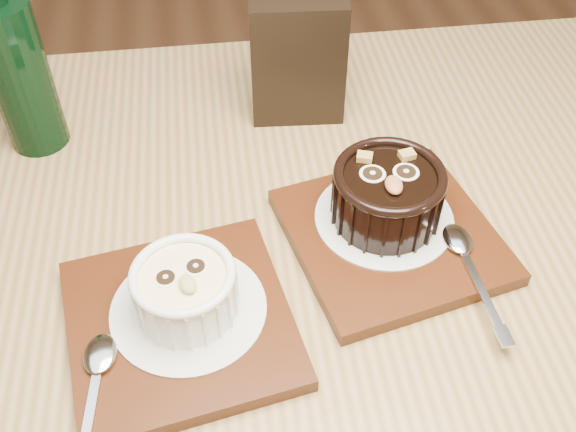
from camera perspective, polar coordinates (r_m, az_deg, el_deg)
name	(u,v)px	position (r m, az deg, el deg)	size (l,w,h in m)	color
table	(289,341)	(0.67, 0.05, -10.55)	(1.23, 0.84, 0.75)	brown
tray_left	(180,323)	(0.57, -9.10, -8.95)	(0.18, 0.18, 0.01)	#451D0B
doily_left	(189,309)	(0.57, -8.42, -7.78)	(0.13, 0.13, 0.00)	silver
ramekin_white	(185,289)	(0.55, -8.72, -6.12)	(0.08, 0.08, 0.05)	white
spoon_left	(93,395)	(0.54, -16.22, -14.31)	(0.03, 0.13, 0.01)	silver
tray_right	(391,236)	(0.63, 8.73, -1.69)	(0.18, 0.18, 0.01)	#451D0B
doily_right	(384,217)	(0.64, 8.13, -0.12)	(0.13, 0.13, 0.00)	silver
ramekin_dark	(388,193)	(0.61, 8.44, 1.95)	(0.10, 0.10, 0.06)	black
spoon_right	(472,268)	(0.61, 15.31, -4.30)	(0.03, 0.13, 0.01)	silver
condiment_stand	(297,57)	(0.74, 0.80, 13.33)	(0.10, 0.06, 0.14)	black
green_bottle	(18,71)	(0.74, -21.86, 11.32)	(0.06, 0.06, 0.23)	black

